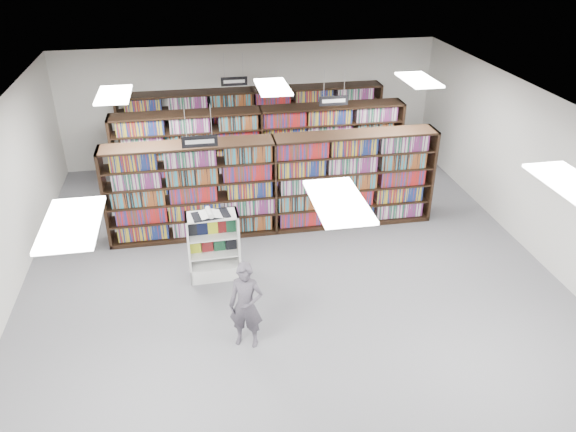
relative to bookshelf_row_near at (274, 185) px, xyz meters
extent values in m
plane|color=#57575D|center=(0.00, -2.00, -1.05)|extent=(12.00, 12.00, 0.00)
cube|color=silver|center=(0.00, -2.00, 2.15)|extent=(10.00, 12.00, 0.10)
cube|color=silver|center=(0.00, 4.00, 0.55)|extent=(10.00, 0.10, 3.20)
cube|color=silver|center=(5.00, -2.00, 0.55)|extent=(0.10, 12.00, 3.20)
cube|color=black|center=(0.00, 0.00, 0.00)|extent=(7.00, 0.60, 2.10)
cube|color=maroon|center=(0.00, 0.00, 0.00)|extent=(6.88, 0.42, 1.98)
cube|color=black|center=(0.00, 2.00, 0.00)|extent=(7.00, 0.60, 2.10)
cube|color=maroon|center=(0.00, 2.00, 0.00)|extent=(6.88, 0.42, 1.98)
cube|color=black|center=(0.00, 3.70, 0.00)|extent=(7.00, 0.60, 2.10)
cube|color=maroon|center=(0.00, 3.70, 0.00)|extent=(6.88, 0.42, 1.98)
cylinder|color=#B2B2B7|center=(-1.73, -1.00, 1.86)|extent=(0.01, 0.01, 0.58)
cylinder|color=#B2B2B7|center=(-1.27, -1.00, 1.86)|extent=(0.01, 0.01, 0.58)
cube|color=black|center=(-1.50, -1.00, 1.46)|extent=(0.65, 0.02, 0.22)
cube|color=white|center=(-1.50, -1.01, 1.46)|extent=(0.52, 0.00, 0.08)
cylinder|color=#B2B2B7|center=(1.27, 1.00, 1.86)|extent=(0.01, 0.01, 0.58)
cylinder|color=#B2B2B7|center=(1.73, 1.00, 1.86)|extent=(0.01, 0.01, 0.58)
cube|color=black|center=(1.50, 1.00, 1.46)|extent=(0.65, 0.02, 0.22)
cube|color=white|center=(1.50, 0.99, 1.46)|extent=(0.52, 0.00, 0.08)
cylinder|color=#B2B2B7|center=(-0.73, 3.00, 1.86)|extent=(0.01, 0.01, 0.58)
cylinder|color=#B2B2B7|center=(-0.27, 3.00, 1.86)|extent=(0.01, 0.01, 0.58)
cube|color=black|center=(-0.50, 3.00, 1.46)|extent=(0.65, 0.02, 0.22)
cube|color=white|center=(-0.50, 2.99, 1.46)|extent=(0.52, 0.00, 0.08)
cube|color=white|center=(-3.00, -5.00, 2.11)|extent=(0.60, 1.20, 0.04)
cube|color=white|center=(0.00, -5.00, 2.11)|extent=(0.60, 1.20, 0.04)
cube|color=white|center=(3.00, -5.00, 2.11)|extent=(0.60, 1.20, 0.04)
cube|color=white|center=(-3.00, 0.00, 2.11)|extent=(0.60, 1.20, 0.04)
cube|color=white|center=(0.00, 0.00, 2.11)|extent=(0.60, 1.20, 0.04)
cube|color=white|center=(3.00, 0.00, 2.11)|extent=(0.60, 1.20, 0.04)
cube|color=silver|center=(-1.40, -1.63, -0.91)|extent=(0.97, 0.50, 0.29)
cube|color=silver|center=(-1.86, -1.64, -0.38)|extent=(0.05, 0.48, 1.34)
cube|color=silver|center=(-0.95, -1.62, -0.38)|extent=(0.05, 0.48, 1.34)
cube|color=silver|center=(-1.41, -1.41, -0.38)|extent=(0.96, 0.05, 1.34)
cube|color=silver|center=(-1.40, -1.63, 0.27)|extent=(0.97, 0.50, 0.03)
cube|color=silver|center=(-1.40, -1.63, -0.52)|extent=(0.89, 0.46, 0.02)
cube|color=silver|center=(-1.40, -1.63, -0.14)|extent=(0.89, 0.46, 0.02)
cube|color=black|center=(-1.76, -1.59, 0.01)|extent=(0.19, 0.07, 0.29)
cube|color=black|center=(-1.58, -1.59, 0.01)|extent=(0.19, 0.07, 0.29)
cube|color=#D0E022|center=(-1.41, -1.58, 0.01)|extent=(0.19, 0.07, 0.29)
cube|color=maroon|center=(-1.23, -1.58, 0.01)|extent=(0.19, 0.07, 0.29)
cube|color=#184B2E|center=(-1.05, -1.57, 0.01)|extent=(0.19, 0.07, 0.29)
cube|color=#D0E022|center=(-1.74, -1.59, -0.38)|extent=(0.21, 0.06, 0.27)
cube|color=maroon|center=(-1.52, -1.58, -0.38)|extent=(0.21, 0.06, 0.27)
cube|color=#184B2E|center=(-1.29, -1.58, -0.38)|extent=(0.21, 0.06, 0.27)
cube|color=black|center=(-1.07, -1.57, -0.38)|extent=(0.21, 0.06, 0.27)
cube|color=black|center=(-1.42, -1.66, 0.30)|extent=(0.72, 0.49, 0.02)
cube|color=white|center=(-1.58, -1.66, 0.31)|extent=(0.35, 0.40, 0.06)
cube|color=white|center=(-1.26, -1.66, 0.31)|extent=(0.34, 0.40, 0.08)
cylinder|color=white|center=(-1.44, -1.66, 0.35)|extent=(0.15, 0.35, 0.10)
imported|color=#4C4752|center=(-1.02, -3.64, -0.30)|extent=(0.64, 0.53, 1.50)
camera|label=1|loc=(-1.62, -10.67, 5.09)|focal=35.00mm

